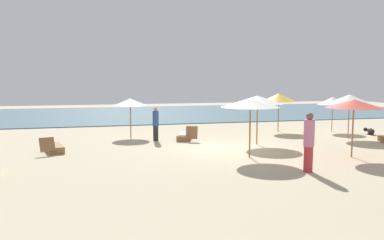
{
  "coord_description": "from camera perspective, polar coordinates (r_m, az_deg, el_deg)",
  "views": [
    {
      "loc": [
        -5.05,
        -15.34,
        3.06
      ],
      "look_at": [
        -0.89,
        1.81,
        1.1
      ],
      "focal_mm": 34.85,
      "sensor_mm": 36.0,
      "label": 1
    }
  ],
  "objects": [
    {
      "name": "ground_plane",
      "position": [
        16.44,
        4.51,
        -4.41
      ],
      "size": [
        60.0,
        60.0,
        0.0
      ],
      "primitive_type": "plane",
      "color": "#BCAD8E"
    },
    {
      "name": "ocean_water",
      "position": [
        32.88,
        -4.74,
        1.03
      ],
      "size": [
        48.0,
        16.0,
        0.06
      ],
      "primitive_type": "cube",
      "color": "slate",
      "rests_on": "ground_plane"
    },
    {
      "name": "umbrella_0",
      "position": [
        20.7,
        22.98,
        2.92
      ],
      "size": [
        2.29,
        2.29,
        2.25
      ],
      "color": "olive",
      "rests_on": "ground_plane"
    },
    {
      "name": "umbrella_1",
      "position": [
        14.51,
        8.92,
        2.55
      ],
      "size": [
        2.26,
        2.26,
        2.28
      ],
      "color": "olive",
      "rests_on": "ground_plane"
    },
    {
      "name": "umbrella_2",
      "position": [
        15.7,
        23.54,
        2.3
      ],
      "size": [
        2.13,
        2.13,
        2.27
      ],
      "color": "olive",
      "rests_on": "ground_plane"
    },
    {
      "name": "umbrella_3",
      "position": [
        19.9,
        -9.43,
        2.71
      ],
      "size": [
        1.81,
        1.81,
        2.02
      ],
      "color": "brown",
      "rests_on": "ground_plane"
    },
    {
      "name": "umbrella_4",
      "position": [
        23.06,
        20.75,
        2.75
      ],
      "size": [
        1.7,
        1.7,
        2.0
      ],
      "color": "olive",
      "rests_on": "ground_plane"
    },
    {
      "name": "umbrella_5",
      "position": [
        17.56,
        9.99,
        3.05
      ],
      "size": [
        2.3,
        2.3,
        2.28
      ],
      "color": "olive",
      "rests_on": "ground_plane"
    },
    {
      "name": "umbrella_6",
      "position": [
        22.16,
        13.14,
        3.38
      ],
      "size": [
        1.95,
        1.95,
        2.22
      ],
      "color": "brown",
      "rests_on": "ground_plane"
    },
    {
      "name": "lounger_0",
      "position": [
        18.77,
        -1.08,
        -2.5
      ],
      "size": [
        1.09,
        1.73,
        0.75
      ],
      "color": "brown",
      "rests_on": "ground_plane"
    },
    {
      "name": "lounger_1",
      "position": [
        16.72,
        -20.42,
        -4.02
      ],
      "size": [
        1.01,
        1.78,
        0.69
      ],
      "color": "olive",
      "rests_on": "ground_plane"
    },
    {
      "name": "person_1",
      "position": [
        18.47,
        -5.58,
        -0.56
      ],
      "size": [
        0.42,
        0.42,
        1.67
      ],
      "color": "#26262D",
      "rests_on": "ground_plane"
    },
    {
      "name": "person_3",
      "position": [
        12.79,
        17.44,
        -3.21
      ],
      "size": [
        0.44,
        0.44,
        1.97
      ],
      "color": "#BF3338",
      "rests_on": "ground_plane"
    },
    {
      "name": "dog",
      "position": [
        22.73,
        25.62,
        -1.55
      ],
      "size": [
        0.56,
        0.79,
        0.36
      ],
      "color": "black",
      "rests_on": "ground_plane"
    }
  ]
}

